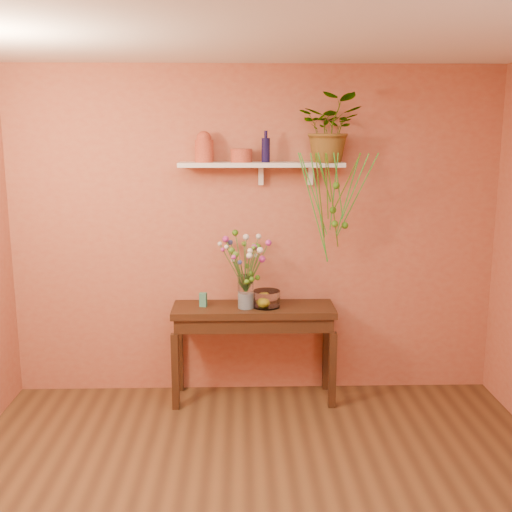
% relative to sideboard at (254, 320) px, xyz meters
% --- Properties ---
extents(room, '(4.04, 4.04, 2.70)m').
position_rel_sideboard_xyz_m(room, '(0.01, -1.77, 0.67)').
color(room, brown).
rests_on(room, ground).
extents(sideboard, '(1.30, 0.42, 0.79)m').
position_rel_sideboard_xyz_m(sideboard, '(0.00, 0.00, 0.00)').
color(sideboard, '#3A1F11').
rests_on(sideboard, ground).
extents(wall_shelf, '(1.30, 0.24, 0.19)m').
position_rel_sideboard_xyz_m(wall_shelf, '(0.07, 0.10, 1.24)').
color(wall_shelf, white).
rests_on(wall_shelf, room).
extents(terracotta_jug, '(0.17, 0.17, 0.24)m').
position_rel_sideboard_xyz_m(terracotta_jug, '(-0.38, 0.11, 1.38)').
color(terracotta_jug, '#BC4E37').
rests_on(terracotta_jug, wall_shelf).
extents(terracotta_pot, '(0.20, 0.20, 0.10)m').
position_rel_sideboard_xyz_m(terracotta_pot, '(-0.09, 0.12, 1.31)').
color(terracotta_pot, '#BC4E37').
rests_on(terracotta_pot, wall_shelf).
extents(blue_bottle, '(0.07, 0.07, 0.24)m').
position_rel_sideboard_xyz_m(blue_bottle, '(0.10, 0.09, 1.36)').
color(blue_bottle, '#110E36').
rests_on(blue_bottle, wall_shelf).
extents(spider_plant, '(0.56, 0.51, 0.53)m').
position_rel_sideboard_xyz_m(spider_plant, '(0.60, 0.07, 1.52)').
color(spider_plant, '#376D14').
rests_on(spider_plant, wall_shelf).
extents(plant_fronds, '(0.60, 0.42, 0.87)m').
position_rel_sideboard_xyz_m(plant_fronds, '(0.62, -0.07, 0.96)').
color(plant_fronds, '#376D14').
rests_on(plant_fronds, wall_shelf).
extents(glass_vase, '(0.13, 0.13, 0.26)m').
position_rel_sideboard_xyz_m(glass_vase, '(-0.06, -0.05, 0.23)').
color(glass_vase, white).
rests_on(glass_vase, sideboard).
extents(bouquet, '(0.42, 0.46, 0.49)m').
position_rel_sideboard_xyz_m(bouquet, '(-0.06, -0.05, 0.55)').
color(bouquet, '#386B28').
rests_on(bouquet, glass_vase).
extents(glass_bowl, '(0.22, 0.22, 0.13)m').
position_rel_sideboard_xyz_m(glass_bowl, '(0.10, -0.02, 0.18)').
color(glass_bowl, white).
rests_on(glass_bowl, sideboard).
extents(lemon, '(0.08, 0.08, 0.08)m').
position_rel_sideboard_xyz_m(lemon, '(0.08, -0.03, 0.16)').
color(lemon, yellow).
rests_on(lemon, glass_bowl).
extents(carton, '(0.06, 0.05, 0.11)m').
position_rel_sideboard_xyz_m(carton, '(-0.41, 0.01, 0.17)').
color(carton, '#2C6583').
rests_on(carton, sideboard).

